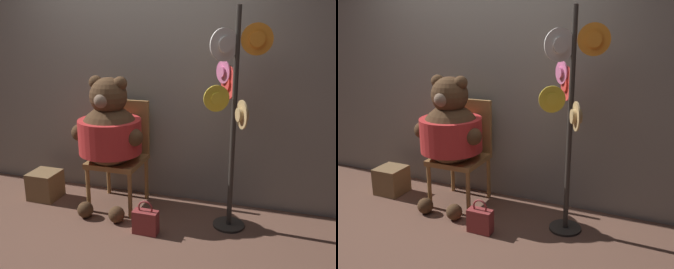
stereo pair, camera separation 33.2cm
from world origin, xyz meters
The scene contains 7 objects.
ground_plane centered at (0.00, 0.00, 0.00)m, with size 14.00×14.00×0.00m, color brown.
wall_back centered at (0.00, 0.63, 1.11)m, with size 8.00×0.10×2.22m.
chair centered at (-0.14, 0.32, 0.55)m, with size 0.49×0.49×1.03m.
teddy_bear centered at (-0.17, 0.15, 0.78)m, with size 0.71×0.63×1.30m.
hat_display_rack centered at (0.97, 0.13, 1.10)m, with size 0.51×0.52×1.89m.
handbag_on_ground centered at (0.31, -0.20, 0.11)m, with size 0.22×0.11×0.31m.
wooden_crate centered at (-0.93, 0.15, 0.14)m, with size 0.29×0.29×0.29m.
Camera 1 is at (1.36, -2.90, 1.71)m, focal length 40.00 mm.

